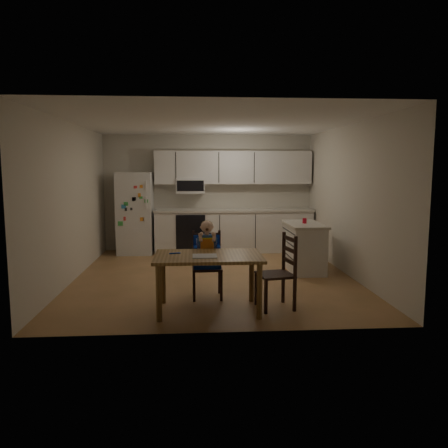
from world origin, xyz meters
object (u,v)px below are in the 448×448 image
at_px(chair_side, 282,267).
at_px(chair_booster, 207,251).
at_px(refrigerator, 135,213).
at_px(kitchen_island, 304,247).
at_px(dining_table, 208,263).
at_px(red_cup, 305,221).

bearing_deg(chair_side, chair_booster, -130.54).
height_order(chair_booster, chair_side, chair_booster).
bearing_deg(chair_booster, refrigerator, 112.48).
bearing_deg(kitchen_island, chair_side, -111.52).
bearing_deg(refrigerator, chair_side, -58.53).
xyz_separation_m(kitchen_island, dining_table, (-1.74, -2.08, 0.20)).
height_order(kitchen_island, dining_table, kitchen_island).
bearing_deg(red_cup, kitchen_island, 113.41).
height_order(kitchen_island, chair_booster, chair_booster).
bearing_deg(kitchen_island, chair_booster, -139.84).
height_order(refrigerator, red_cup, refrigerator).
bearing_deg(kitchen_island, dining_table, -129.85).
height_order(refrigerator, chair_side, refrigerator).
height_order(red_cup, dining_table, red_cup).
bearing_deg(chair_side, dining_table, -96.34).
height_order(dining_table, chair_side, chair_side).
bearing_deg(dining_table, red_cup, 50.04).
relative_size(red_cup, chair_booster, 0.08).
bearing_deg(dining_table, refrigerator, 109.79).
height_order(kitchen_island, chair_side, chair_side).
bearing_deg(chair_side, red_cup, 147.96).
relative_size(refrigerator, red_cup, 19.09).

